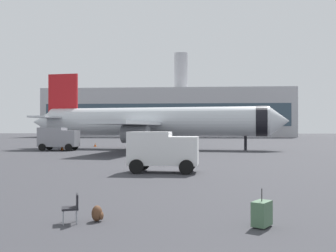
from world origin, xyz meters
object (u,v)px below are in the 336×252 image
(safety_cone_near, at_px, (62,147))
(traveller_backpack, at_px, (97,214))
(safety_cone_mid, at_px, (95,145))
(rolling_suitcase, at_px, (262,213))
(airplane_at_gate, at_px, (153,122))
(cargo_van, at_px, (162,150))
(gate_chair, at_px, (73,206))
(service_truck, at_px, (58,138))

(safety_cone_near, relative_size, traveller_backpack, 1.71)
(safety_cone_mid, bearing_deg, rolling_suitcase, -69.84)
(airplane_at_gate, height_order, cargo_van, airplane_at_gate)
(gate_chair, bearing_deg, service_truck, 110.56)
(cargo_van, xyz_separation_m, traveller_backpack, (-0.75, -13.32, -1.22))
(cargo_van, xyz_separation_m, gate_chair, (-1.44, -13.59, -0.95))
(cargo_van, relative_size, safety_cone_near, 5.46)
(gate_chair, bearing_deg, traveller_backpack, 21.64)
(cargo_van, bearing_deg, safety_cone_mid, 111.48)
(safety_cone_mid, xyz_separation_m, traveller_backpack, (12.67, -47.42, -0.06))
(cargo_van, distance_m, rolling_suitcase, 14.29)
(safety_cone_mid, bearing_deg, traveller_backpack, -75.04)
(service_truck, xyz_separation_m, safety_cone_near, (0.18, 0.92, -1.20))
(service_truck, distance_m, safety_cone_near, 1.52)
(cargo_van, distance_m, safety_cone_mid, 36.66)
(cargo_van, xyz_separation_m, safety_cone_near, (-15.19, 24.46, -1.04))
(safety_cone_mid, distance_m, gate_chair, 49.17)
(cargo_van, bearing_deg, service_truck, 123.13)
(rolling_suitcase, distance_m, gate_chair, 5.54)
(cargo_van, relative_size, traveller_backpack, 9.36)
(gate_chair, bearing_deg, safety_cone_mid, 104.11)
(service_truck, distance_m, traveller_backpack, 39.68)
(rolling_suitcase, height_order, traveller_backpack, rolling_suitcase)
(cargo_van, height_order, safety_cone_near, cargo_van)
(rolling_suitcase, bearing_deg, airplane_at_gate, 100.83)
(service_truck, relative_size, safety_cone_mid, 8.11)
(traveller_backpack, distance_m, gate_chair, 0.78)
(cargo_van, height_order, safety_cone_mid, cargo_van)
(safety_cone_mid, bearing_deg, cargo_van, -68.52)
(service_truck, relative_size, cargo_van, 1.08)
(safety_cone_near, distance_m, rolling_suitcase, 42.71)
(cargo_van, distance_m, safety_cone_near, 28.81)
(gate_chair, bearing_deg, rolling_suitcase, -0.62)
(safety_cone_near, height_order, safety_cone_mid, safety_cone_near)
(safety_cone_near, distance_m, traveller_backpack, 40.44)
(airplane_at_gate, relative_size, cargo_van, 7.95)
(rolling_suitcase, bearing_deg, cargo_van, 106.74)
(traveller_backpack, bearing_deg, safety_cone_mid, 104.96)
(safety_cone_near, distance_m, safety_cone_mid, 9.80)
(rolling_suitcase, relative_size, gate_chair, 1.28)
(rolling_suitcase, distance_m, traveller_backpack, 4.87)
(safety_cone_mid, height_order, rolling_suitcase, rolling_suitcase)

